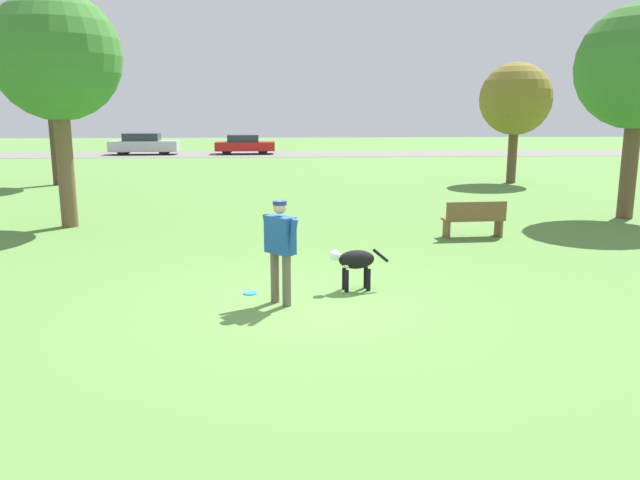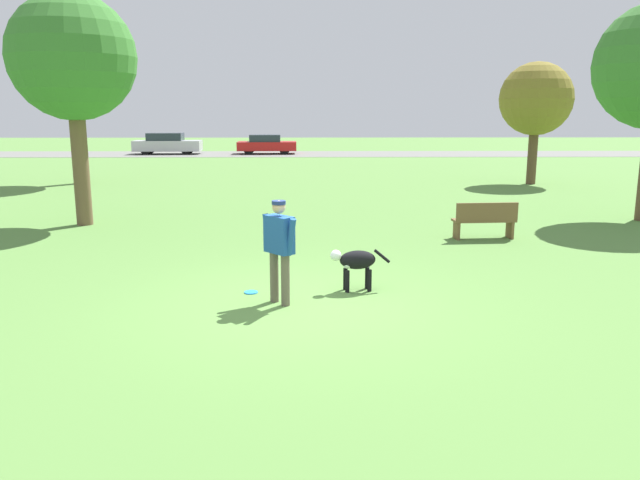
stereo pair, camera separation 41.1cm
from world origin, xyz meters
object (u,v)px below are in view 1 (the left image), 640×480
person (280,244)px  frisbee (250,293)px  parked_car_red (245,144)px  tree_far_left (48,43)px  tree_far_right (516,100)px  parked_car_silver (144,144)px  tree_near_left (57,58)px  park_bench (474,218)px  dog (354,261)px  tree_near_right (639,68)px

person → frisbee: person is taller
person → parked_car_red: 33.49m
tree_far_left → tree_far_right: 18.00m
tree_far_left → parked_car_silver: bearing=91.5°
tree_far_left → parked_car_silver: tree_far_left is taller
tree_near_left → parked_car_silver: (-3.87, 26.56, -3.38)m
tree_far_right → parked_car_silver: (-18.33, 17.73, -2.58)m
parked_car_red → tree_near_left: bearing=-97.7°
frisbee → park_bench: park_bench is taller
frisbee → tree_near_left: size_ratio=0.04×
parked_car_red → dog: bearing=-85.3°
tree_near_right → park_bench: size_ratio=3.89×
dog → frisbee: size_ratio=4.53×
tree_far_right → park_bench: 12.15m
parked_car_red → park_bench: size_ratio=2.80×
person → parked_car_red: person is taller
park_bench → tree_far_left: bearing=-44.8°
tree_near_left → park_bench: (9.65, -1.97, -3.62)m
dog → park_bench: (3.20, 4.08, -0.03)m
frisbee → tree_far_left: tree_far_left is taller
person → tree_near_left: 9.10m
park_bench → parked_car_red: bearing=-80.7°
person → dog: 1.42m
dog → park_bench: park_bench is taller
person → parked_car_silver: size_ratio=0.35×
tree_near_left → person: bearing=-51.8°
person → frisbee: bearing=178.8°
parked_car_red → park_bench: bearing=-78.2°
parked_car_red → frisbee: bearing=-88.2°
parked_car_silver → person: bearing=-76.2°
person → tree_near_left: tree_near_left is taller
person → tree_far_right: (9.18, 15.55, 2.35)m
person → parked_car_silver: (-9.15, 33.28, -0.23)m
dog → tree_near_right: tree_near_right is taller
person → tree_near_right: tree_near_right is taller
park_bench → tree_near_right: bearing=-158.1°
frisbee → parked_car_silver: bearing=104.8°
frisbee → dog: bearing=3.8°
tree_far_right → tree_near_right: (0.06, -8.41, 0.64)m
frisbee → tree_far_right: 18.13m
dog → park_bench: size_ratio=0.69×
frisbee → park_bench: size_ratio=0.15×
tree_far_left → tree_near_right: (17.94, -8.84, -1.43)m
tree_near_right → tree_far_right: bearing=90.4°
dog → parked_car_red: 32.93m
parked_car_red → park_bench: (6.88, -28.65, -0.20)m
tree_far_right → person: bearing=-120.6°
dog → tree_far_right: tree_far_right is taller
tree_near_left → parked_car_red: tree_near_left is taller
tree_far_right → parked_car_silver: size_ratio=1.05×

